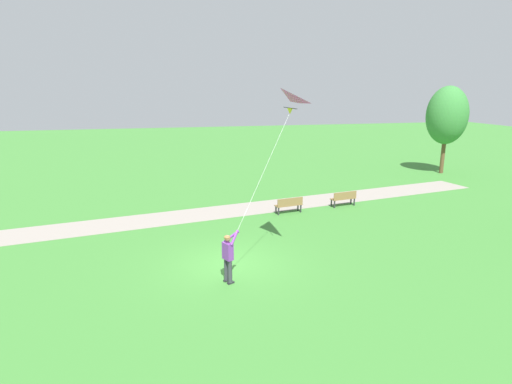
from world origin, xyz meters
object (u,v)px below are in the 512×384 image
(person_kite_flyer, at_px, (228,254))
(flying_kite, at_px, (281,103))
(park_bench_far_walkway, at_px, (344,198))
(tree_treeline_right, at_px, (447,115))
(park_bench_near_walkway, at_px, (289,204))

(person_kite_flyer, height_order, flying_kite, flying_kite)
(flying_kite, height_order, park_bench_far_walkway, flying_kite)
(person_kite_flyer, bearing_deg, tree_treeline_right, 127.49)
(person_kite_flyer, relative_size, tree_treeline_right, 0.27)
(flying_kite, relative_size, tree_treeline_right, 0.68)
(park_bench_near_walkway, xyz_separation_m, park_bench_far_walkway, (-0.59, 3.45, 0.00))
(person_kite_flyer, distance_m, flying_kite, 5.55)
(park_bench_far_walkway, bearing_deg, tree_treeline_right, 121.46)
(flying_kite, bearing_deg, park_bench_near_walkway, 158.80)
(tree_treeline_right, bearing_deg, park_bench_far_walkway, -58.54)
(person_kite_flyer, relative_size, park_bench_near_walkway, 1.18)
(person_kite_flyer, xyz_separation_m, park_bench_far_walkway, (-7.98, 8.01, -0.54))
(tree_treeline_right, bearing_deg, flying_kite, -51.50)
(flying_kite, bearing_deg, park_bench_far_walkway, 139.33)
(park_bench_near_walkway, relative_size, park_bench_far_walkway, 1.00)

